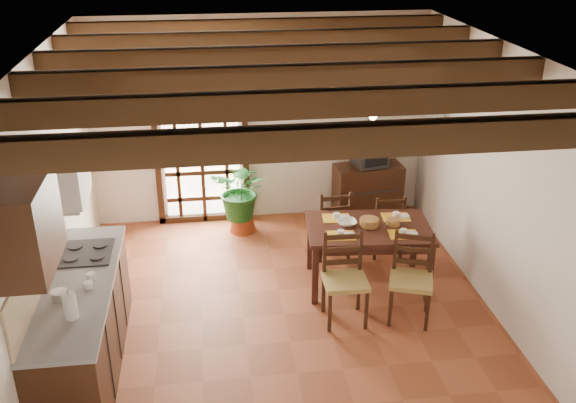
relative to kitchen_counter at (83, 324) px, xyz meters
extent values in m
plane|color=brown|center=(1.96, 0.60, -0.47)|extent=(5.00, 5.00, 0.00)
cube|color=silver|center=(1.96, 3.10, 0.93)|extent=(4.50, 0.02, 2.80)
cube|color=silver|center=(1.96, -1.90, 0.93)|extent=(4.50, 0.02, 2.80)
cube|color=silver|center=(-0.29, 0.60, 0.93)|extent=(0.02, 5.00, 2.80)
cube|color=silver|center=(4.21, 0.60, 0.93)|extent=(0.02, 5.00, 2.80)
cube|color=white|center=(1.96, 0.60, 2.33)|extent=(4.50, 5.00, 0.02)
cube|color=black|center=(1.96, -1.50, 2.22)|extent=(4.50, 0.14, 0.20)
cube|color=black|center=(1.96, -0.66, 2.22)|extent=(4.50, 0.14, 0.20)
cube|color=black|center=(1.96, 0.18, 2.22)|extent=(4.50, 0.14, 0.20)
cube|color=black|center=(1.96, 1.02, 2.22)|extent=(4.50, 0.14, 0.20)
cube|color=black|center=(1.96, 1.86, 2.22)|extent=(4.50, 0.14, 0.20)
cube|color=black|center=(1.96, 2.70, 2.22)|extent=(4.50, 0.14, 0.20)
cube|color=white|center=(1.16, 3.09, 0.63)|extent=(1.01, 0.02, 2.11)
cube|color=black|center=(1.16, 3.04, 1.77)|extent=(1.26, 0.10, 0.08)
cube|color=black|center=(0.57, 3.04, 0.63)|extent=(0.08, 0.10, 2.28)
cube|color=black|center=(1.75, 3.04, 0.63)|extent=(0.08, 0.10, 2.28)
cube|color=black|center=(1.16, 3.02, 0.63)|extent=(1.01, 0.03, 2.02)
cube|color=black|center=(0.01, 0.00, -0.03)|extent=(0.60, 2.20, 0.88)
cube|color=slate|center=(0.01, 0.00, 0.43)|extent=(0.64, 2.25, 0.04)
cube|color=tan|center=(-0.28, 0.00, 0.66)|extent=(0.02, 2.20, 0.50)
cube|color=black|center=(-0.12, -0.70, 1.38)|extent=(0.35, 0.80, 0.70)
cube|color=white|center=(-0.09, 0.55, 1.28)|extent=(0.38, 0.60, 0.50)
cube|color=silver|center=(-0.09, 0.55, 1.01)|extent=(0.32, 0.55, 0.04)
cube|color=black|center=(0.01, 0.55, 0.45)|extent=(0.50, 0.55, 0.02)
cylinder|color=white|center=(0.06, -0.55, 0.56)|extent=(0.11, 0.11, 0.24)
cylinder|color=silver|center=(-0.09, -0.25, 0.48)|extent=(0.14, 0.14, 0.10)
cube|color=#371912|center=(2.98, 1.09, 0.25)|extent=(1.45, 1.01, 0.05)
cube|color=#371912|center=(2.98, 1.09, 0.17)|extent=(1.31, 0.91, 0.10)
cube|color=#371912|center=(3.64, 1.42, -0.13)|extent=(0.07, 0.07, 0.70)
cube|color=#371912|center=(2.39, 1.53, -0.13)|extent=(0.07, 0.07, 0.70)
cube|color=#371912|center=(3.57, 0.65, -0.13)|extent=(0.07, 0.07, 0.70)
cube|color=#371912|center=(2.32, 0.77, -0.13)|extent=(0.07, 0.07, 0.70)
cube|color=#A08744|center=(2.57, 0.41, 0.00)|extent=(0.45, 0.43, 0.05)
cube|color=black|center=(2.58, 0.59, 0.25)|extent=(0.45, 0.04, 0.49)
cube|color=black|center=(2.57, 0.41, -0.23)|extent=(0.43, 0.41, 0.48)
cube|color=#A08744|center=(3.26, 0.35, -0.01)|extent=(0.55, 0.54, 0.05)
cube|color=black|center=(3.32, 0.51, 0.23)|extent=(0.43, 0.18, 0.48)
cube|color=black|center=(3.26, 0.35, -0.24)|extent=(0.52, 0.51, 0.47)
cube|color=#A08744|center=(2.71, 1.84, -0.02)|extent=(0.45, 0.43, 0.05)
cube|color=black|center=(2.72, 1.67, 0.21)|extent=(0.42, 0.07, 0.46)
cube|color=black|center=(2.71, 1.84, -0.25)|extent=(0.43, 0.41, 0.45)
cube|color=#A08744|center=(3.39, 1.77, -0.06)|extent=(0.40, 0.38, 0.05)
cube|color=black|center=(3.39, 1.62, 0.16)|extent=(0.39, 0.05, 0.43)
cube|color=black|center=(3.39, 1.77, -0.27)|extent=(0.38, 0.36, 0.42)
cube|color=gold|center=(2.64, 0.88, 0.26)|extent=(0.31, 0.24, 0.01)
cube|color=gold|center=(3.33, 0.88, 0.26)|extent=(0.31, 0.24, 0.01)
cube|color=gold|center=(2.64, 1.31, 0.26)|extent=(0.31, 0.24, 0.01)
cube|color=gold|center=(3.33, 1.31, 0.26)|extent=(0.31, 0.24, 0.01)
cylinder|color=olive|center=(2.98, 1.09, 0.31)|extent=(0.22, 0.22, 0.09)
imported|color=white|center=(2.74, 1.17, 0.30)|extent=(0.22, 0.22, 0.05)
cube|color=black|center=(3.42, 2.83, -0.08)|extent=(0.96, 0.49, 0.78)
cube|color=black|center=(3.42, 2.83, 0.50)|extent=(0.50, 0.47, 0.36)
cube|color=black|center=(3.42, 2.64, 0.50)|extent=(0.33, 0.10, 0.27)
cube|color=white|center=(3.46, 3.08, 1.28)|extent=(0.25, 0.03, 0.32)
cone|color=maroon|center=(1.65, 2.65, -0.36)|extent=(0.37, 0.37, 0.22)
imported|color=#144C19|center=(1.65, 2.65, 0.10)|extent=(2.42, 2.28, 2.15)
cube|color=black|center=(4.10, 2.20, 1.08)|extent=(0.20, 0.42, 0.03)
cube|color=black|center=(4.10, 2.03, 0.99)|extent=(0.18, 0.03, 0.18)
cube|color=black|center=(4.10, 2.37, 0.99)|extent=(0.18, 0.03, 0.18)
imported|color=#B2BFB2|center=(4.10, 2.20, 1.18)|extent=(0.15, 0.15, 0.15)
sphere|color=gold|center=(4.10, 2.20, 1.39)|extent=(0.14, 0.14, 0.14)
cylinder|color=#144C19|center=(4.10, 2.20, 1.24)|extent=(0.01, 0.01, 0.28)
cube|color=brown|center=(4.18, 2.20, 1.58)|extent=(0.03, 0.32, 0.32)
cube|color=#C3B292|center=(4.17, 2.20, 1.58)|extent=(0.01, 0.26, 0.26)
cylinder|color=black|center=(2.98, 1.19, 1.98)|extent=(0.01, 0.01, 0.70)
cone|color=beige|center=(2.98, 1.19, 1.61)|extent=(0.36, 0.36, 0.14)
sphere|color=#FFD88C|center=(2.98, 1.19, 1.53)|extent=(0.09, 0.09, 0.09)
camera|label=1|loc=(1.23, -5.14, 3.50)|focal=40.00mm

